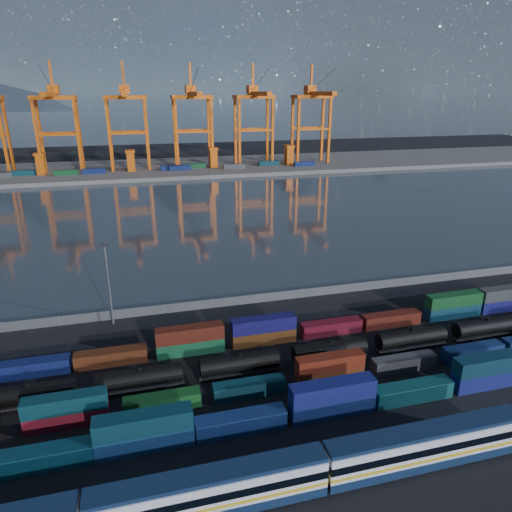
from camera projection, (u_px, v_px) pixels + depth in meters
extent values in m
plane|color=black|center=(304.00, 377.00, 72.91)|extent=(700.00, 700.00, 0.00)
plane|color=#2E3942|center=(204.00, 214.00, 168.30)|extent=(700.00, 700.00, 0.00)
cube|color=#514F4C|center=(176.00, 168.00, 263.35)|extent=(700.00, 70.00, 2.00)
cone|color=#1E2630|center=(61.00, 15.00, 1389.44)|extent=(1100.00, 1100.00, 520.00)
cone|color=#1E2630|center=(193.00, 30.00, 1495.90)|extent=(1040.00, 1040.00, 460.00)
cone|color=#1E2630|center=(307.00, 46.00, 1605.78)|extent=(960.00, 960.00, 380.00)
cone|color=#1E2630|center=(394.00, 60.00, 1703.63)|extent=(840.00, 840.00, 300.00)
cube|color=silver|center=(211.00, 491.00, 48.52)|extent=(25.62, 3.07, 3.89)
cube|color=#10203C|center=(212.00, 505.00, 49.22)|extent=(25.62, 3.14, 1.23)
cube|color=#10203C|center=(210.00, 475.00, 47.76)|extent=(25.62, 2.77, 0.51)
cube|color=gold|center=(211.00, 497.00, 48.80)|extent=(25.64, 3.17, 0.37)
cube|color=black|center=(211.00, 488.00, 48.38)|extent=(25.64, 3.17, 1.02)
cube|color=black|center=(290.00, 492.00, 51.57)|extent=(3.07, 2.05, 0.72)
cube|color=silver|center=(425.00, 445.00, 54.77)|extent=(25.62, 3.07, 3.89)
cube|color=#10203C|center=(423.00, 458.00, 55.47)|extent=(25.62, 3.14, 1.23)
cube|color=#10203C|center=(427.00, 430.00, 54.02)|extent=(25.62, 2.77, 0.51)
cube|color=gold|center=(424.00, 450.00, 55.05)|extent=(25.64, 3.17, 0.37)
cube|color=black|center=(425.00, 442.00, 54.63)|extent=(25.64, 3.17, 1.02)
cube|color=black|center=(355.00, 477.00, 53.51)|extent=(3.07, 2.05, 0.72)
cube|color=black|center=(484.00, 448.00, 57.82)|extent=(3.07, 2.05, 0.72)
cube|color=#0C3343|center=(40.00, 459.00, 54.90)|extent=(12.27, 2.49, 2.66)
cube|color=navy|center=(145.00, 440.00, 57.88)|extent=(12.27, 2.49, 2.66)
cube|color=#0B2D3C|center=(143.00, 423.00, 56.97)|extent=(12.27, 2.49, 2.66)
cube|color=navy|center=(241.00, 423.00, 60.88)|extent=(12.27, 2.49, 2.66)
cube|color=navy|center=(332.00, 406.00, 64.03)|extent=(12.27, 2.49, 2.66)
cube|color=navy|center=(333.00, 390.00, 63.12)|extent=(12.27, 2.49, 2.66)
cube|color=#0D4346|center=(412.00, 392.00, 67.11)|extent=(12.27, 2.49, 2.66)
cube|color=navy|center=(488.00, 378.00, 70.30)|extent=(12.27, 2.49, 2.66)
cube|color=#0B2A3D|center=(491.00, 363.00, 69.39)|extent=(12.27, 2.49, 2.66)
cube|color=maroon|center=(67.00, 418.00, 62.03)|extent=(10.88, 2.21, 2.36)
cube|color=#0B343D|center=(65.00, 403.00, 61.23)|extent=(10.88, 2.21, 2.36)
cube|color=#154F1D|center=(162.00, 402.00, 65.11)|extent=(10.88, 2.21, 2.36)
cube|color=#0B323D|center=(249.00, 388.00, 68.17)|extent=(10.88, 2.21, 2.36)
cube|color=#552711|center=(329.00, 375.00, 71.29)|extent=(10.88, 2.21, 2.36)
cube|color=maroon|center=(330.00, 362.00, 70.49)|extent=(10.88, 2.21, 2.36)
cube|color=#3D3F42|center=(404.00, 363.00, 74.45)|extent=(10.88, 2.21, 2.36)
cube|color=navy|center=(473.00, 352.00, 77.63)|extent=(10.88, 2.21, 2.36)
cube|color=#101A53|center=(31.00, 368.00, 73.01)|extent=(11.71, 2.38, 2.54)
cube|color=#4F210F|center=(111.00, 357.00, 75.96)|extent=(11.71, 2.38, 2.54)
cube|color=#144D2C|center=(191.00, 346.00, 79.14)|extent=(11.71, 2.38, 2.54)
cube|color=#501B10|center=(190.00, 333.00, 78.27)|extent=(11.71, 2.38, 2.54)
cube|color=#4C280F|center=(263.00, 336.00, 82.31)|extent=(11.71, 2.38, 2.54)
cube|color=#131052|center=(264.00, 324.00, 81.44)|extent=(11.71, 2.38, 2.54)
cube|color=maroon|center=(331.00, 327.00, 85.48)|extent=(11.71, 2.38, 2.54)
cube|color=#551911|center=(391.00, 319.00, 88.50)|extent=(11.71, 2.38, 2.54)
cube|color=#0E364C|center=(452.00, 311.00, 91.82)|extent=(11.71, 2.38, 2.54)
cube|color=#144E22|center=(454.00, 300.00, 90.96)|extent=(11.71, 2.38, 2.54)
cube|color=navy|center=(503.00, 304.00, 94.78)|extent=(11.71, 2.38, 2.54)
cube|color=#393C3D|center=(506.00, 293.00, 93.91)|extent=(11.71, 2.38, 2.54)
cylinder|color=black|center=(28.00, 394.00, 65.17)|extent=(12.71, 2.84, 2.84)
cylinder|color=black|center=(26.00, 385.00, 64.63)|extent=(0.78, 0.78, 0.49)
cube|color=black|center=(30.00, 403.00, 65.70)|extent=(13.20, 1.96, 0.39)
cube|color=black|center=(63.00, 400.00, 66.90)|extent=(2.44, 1.76, 0.59)
cylinder|color=black|center=(140.00, 377.00, 68.90)|extent=(12.71, 2.84, 2.84)
cylinder|color=black|center=(139.00, 369.00, 68.36)|extent=(0.78, 0.78, 0.49)
cube|color=black|center=(140.00, 386.00, 69.43)|extent=(13.20, 1.96, 0.39)
cube|color=black|center=(111.00, 393.00, 68.51)|extent=(2.44, 1.76, 0.59)
cube|color=black|center=(170.00, 384.00, 70.62)|extent=(2.44, 1.76, 0.59)
cylinder|color=black|center=(239.00, 363.00, 72.62)|extent=(12.71, 2.84, 2.84)
cylinder|color=black|center=(239.00, 354.00, 72.09)|extent=(0.78, 0.78, 0.49)
cube|color=black|center=(240.00, 371.00, 73.16)|extent=(13.20, 1.96, 0.39)
cube|color=black|center=(213.00, 377.00, 72.23)|extent=(2.44, 1.76, 0.59)
cube|color=black|center=(266.00, 369.00, 74.35)|extent=(2.44, 1.76, 0.59)
cylinder|color=black|center=(330.00, 349.00, 76.35)|extent=(12.71, 2.84, 2.84)
cylinder|color=black|center=(330.00, 341.00, 75.82)|extent=(0.78, 0.78, 0.49)
cube|color=black|center=(329.00, 357.00, 76.89)|extent=(13.20, 1.96, 0.39)
cube|color=black|center=(304.00, 363.00, 75.96)|extent=(2.44, 1.76, 0.59)
cube|color=black|center=(353.00, 356.00, 78.08)|extent=(2.44, 1.76, 0.59)
cylinder|color=black|center=(411.00, 337.00, 80.08)|extent=(12.71, 2.84, 2.84)
cylinder|color=black|center=(412.00, 329.00, 79.55)|extent=(0.78, 0.78, 0.49)
cube|color=black|center=(410.00, 345.00, 80.61)|extent=(13.20, 1.96, 0.39)
cube|color=black|center=(388.00, 350.00, 79.69)|extent=(2.44, 1.76, 0.59)
cube|color=black|center=(432.00, 344.00, 81.81)|extent=(2.44, 1.76, 0.59)
cylinder|color=black|center=(486.00, 326.00, 83.81)|extent=(12.71, 2.84, 2.84)
cylinder|color=black|center=(487.00, 319.00, 83.27)|extent=(0.78, 0.78, 0.49)
cube|color=black|center=(484.00, 334.00, 84.34)|extent=(13.20, 1.96, 0.39)
cube|color=black|center=(464.00, 339.00, 83.42)|extent=(2.44, 1.76, 0.59)
cube|color=black|center=(504.00, 333.00, 85.53)|extent=(2.44, 1.76, 0.59)
cube|color=#595B5E|center=(258.00, 298.00, 98.01)|extent=(160.00, 0.06, 2.00)
cylinder|color=slate|center=(3.00, 327.00, 85.95)|extent=(0.12, 0.12, 2.20)
cylinder|color=slate|center=(59.00, 321.00, 88.35)|extent=(0.12, 0.12, 2.20)
cylinder|color=slate|center=(113.00, 314.00, 90.76)|extent=(0.12, 0.12, 2.20)
cylinder|color=slate|center=(164.00, 309.00, 93.16)|extent=(0.12, 0.12, 2.20)
cylinder|color=slate|center=(212.00, 303.00, 95.57)|extent=(0.12, 0.12, 2.20)
cylinder|color=slate|center=(258.00, 298.00, 97.97)|extent=(0.12, 0.12, 2.20)
cylinder|color=slate|center=(302.00, 293.00, 100.38)|extent=(0.12, 0.12, 2.20)
cylinder|color=slate|center=(344.00, 288.00, 102.78)|extent=(0.12, 0.12, 2.20)
cylinder|color=slate|center=(384.00, 284.00, 105.19)|extent=(0.12, 0.12, 2.20)
cylinder|color=slate|center=(422.00, 279.00, 107.59)|extent=(0.12, 0.12, 2.20)
cylinder|color=slate|center=(458.00, 275.00, 110.00)|extent=(0.12, 0.12, 2.20)
cylinder|color=slate|center=(493.00, 271.00, 112.40)|extent=(0.12, 0.12, 2.20)
cylinder|color=slate|center=(109.00, 287.00, 86.58)|extent=(0.36, 0.36, 16.00)
cube|color=black|center=(104.00, 245.00, 83.75)|extent=(1.60, 0.40, 0.60)
cube|color=#CF540E|center=(4.00, 140.00, 227.03)|extent=(1.41, 1.41, 39.72)
cube|color=#CF540E|center=(9.00, 138.00, 236.65)|extent=(1.41, 1.41, 39.72)
cube|color=#CF540E|center=(37.00, 139.00, 230.78)|extent=(1.41, 1.41, 39.72)
cube|color=#CF540E|center=(41.00, 137.00, 240.40)|extent=(1.41, 1.41, 39.72)
cube|color=#CF540E|center=(78.00, 138.00, 235.45)|extent=(1.41, 1.41, 39.72)
cube|color=#CF540E|center=(80.00, 136.00, 245.07)|extent=(1.41, 1.41, 39.72)
cube|color=#CF540E|center=(57.00, 135.00, 232.44)|extent=(19.42, 1.24, 1.24)
cube|color=#CF540E|center=(60.00, 133.00, 242.06)|extent=(19.42, 1.24, 1.24)
cube|color=#CF540E|center=(54.00, 97.00, 231.14)|extent=(22.07, 12.36, 1.94)
cube|color=#CF540E|center=(50.00, 94.00, 220.91)|extent=(2.65, 42.37, 2.21)
cube|color=#CF540E|center=(53.00, 89.00, 232.99)|extent=(5.30, 7.06, 4.41)
cube|color=#CF540E|center=(51.00, 75.00, 229.12)|extent=(1.06, 1.06, 14.12)
cylinder|color=black|center=(47.00, 80.00, 216.88)|extent=(0.21, 36.33, 11.98)
cube|color=#CF540E|center=(110.00, 137.00, 239.20)|extent=(1.41, 1.41, 39.72)
cube|color=#CF540E|center=(110.00, 136.00, 248.82)|extent=(1.41, 1.41, 39.72)
cube|color=#CF540E|center=(147.00, 137.00, 243.87)|extent=(1.41, 1.41, 39.72)
cube|color=#CF540E|center=(147.00, 135.00, 253.49)|extent=(1.41, 1.41, 39.72)
cube|color=#CF540E|center=(128.00, 133.00, 240.85)|extent=(19.42, 1.24, 1.24)
cube|color=#CF540E|center=(128.00, 131.00, 250.48)|extent=(19.42, 1.24, 1.24)
cube|color=#CF540E|center=(125.00, 97.00, 239.55)|extent=(22.07, 12.36, 1.94)
cube|color=#CF540E|center=(125.00, 94.00, 229.33)|extent=(2.65, 42.37, 2.21)
cube|color=#CF540E|center=(124.00, 89.00, 241.40)|extent=(5.30, 7.06, 4.41)
cube|color=#CF540E|center=(123.00, 76.00, 237.54)|extent=(1.06, 1.06, 14.12)
cylinder|color=black|center=(123.00, 81.00, 225.29)|extent=(0.21, 36.33, 11.98)
cube|color=#CF540E|center=(177.00, 136.00, 247.62)|extent=(1.41, 1.41, 39.72)
cube|color=#CF540E|center=(175.00, 134.00, 257.24)|extent=(1.41, 1.41, 39.72)
cube|color=#CF540E|center=(212.00, 135.00, 252.29)|extent=(1.41, 1.41, 39.72)
cube|color=#CF540E|center=(209.00, 133.00, 261.91)|extent=(1.41, 1.41, 39.72)
cube|color=#CF540E|center=(194.00, 132.00, 249.27)|extent=(19.42, 1.24, 1.24)
cube|color=#CF540E|center=(192.00, 130.00, 258.89)|extent=(19.42, 1.24, 1.24)
cube|color=#CF540E|center=(192.00, 97.00, 247.97)|extent=(22.07, 12.36, 1.94)
cube|color=#CF540E|center=(194.00, 94.00, 237.75)|extent=(2.65, 42.37, 2.21)
cube|color=#CF540E|center=(190.00, 89.00, 249.82)|extent=(5.30, 7.06, 4.41)
cube|color=#CF540E|center=(190.00, 76.00, 245.96)|extent=(1.06, 1.06, 14.12)
cylinder|color=black|center=(194.00, 81.00, 233.71)|extent=(0.21, 36.33, 11.98)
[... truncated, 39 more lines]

